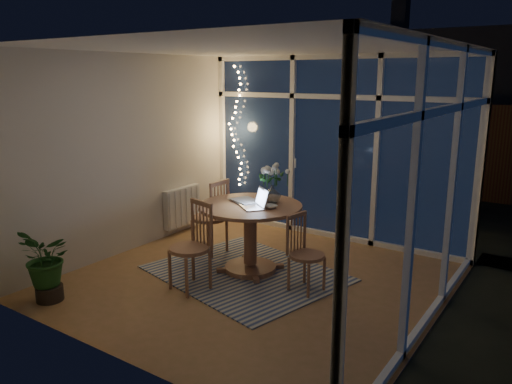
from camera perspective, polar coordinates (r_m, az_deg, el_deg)
floor at (r=5.87m, az=-0.07°, el=-10.06°), size 4.00×4.00×0.00m
ceiling at (r=5.40m, az=-0.08°, el=16.18°), size 4.00×4.00×0.00m
wall_back at (r=7.21m, az=8.93°, el=4.93°), size 4.00×0.04×2.60m
wall_front at (r=4.04m, az=-16.25°, el=-1.99°), size 4.00×0.04×2.60m
wall_left at (r=6.80m, az=-14.19°, el=4.19°), size 0.04×4.00×2.60m
wall_right at (r=4.69m, az=20.57°, el=-0.22°), size 0.04×4.00×2.60m
window_wall_back at (r=7.17m, az=8.79°, el=4.89°), size 4.00×0.10×2.60m
window_wall_right at (r=4.70m, az=20.10°, el=-0.15°), size 0.10×4.00×2.60m
radiator at (r=7.56m, az=-8.43°, el=-1.64°), size 0.10×0.70×0.58m
fairy_lights at (r=7.92m, az=-2.32°, el=7.45°), size 0.24×0.10×1.85m
garden_patio at (r=10.08m, az=18.59°, el=-1.13°), size 12.00×6.00×0.10m
garden_fence at (r=10.51m, az=17.10°, el=4.88°), size 11.00×0.08×1.80m
neighbour_roof at (r=13.25m, az=22.73°, el=11.72°), size 7.00×3.00×2.20m
garden_shrubs at (r=8.94m, az=7.96°, el=1.03°), size 0.90×0.90×0.90m
rug at (r=6.06m, az=-1.19°, el=-9.25°), size 2.47×2.16×0.01m
dining_table at (r=5.99m, az=-0.66°, el=-5.31°), size 1.48×1.48×0.83m
chair_left at (r=6.60m, az=-5.36°, el=-2.76°), size 0.48×0.48×1.02m
chair_right at (r=5.47m, az=5.85°, el=-7.01°), size 0.47×0.47×0.87m
chair_front at (r=5.51m, az=-7.64°, el=-6.19°), size 0.55×0.55×1.00m
laptop at (r=5.70m, az=-0.44°, el=-0.66°), size 0.43×0.42×0.24m
flower_vase at (r=5.94m, az=1.87°, el=-0.24°), size 0.24×0.24×0.21m
bowl at (r=5.70m, az=1.65°, el=-1.69°), size 0.18×0.18×0.04m
newspapers at (r=6.00m, az=-1.46°, el=-1.01°), size 0.42×0.40×0.02m
phone at (r=5.74m, az=-0.62°, el=-1.72°), size 0.13×0.07×0.01m
potted_plant at (r=5.68m, az=-22.78°, el=-7.85°), size 0.68×0.64×0.76m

